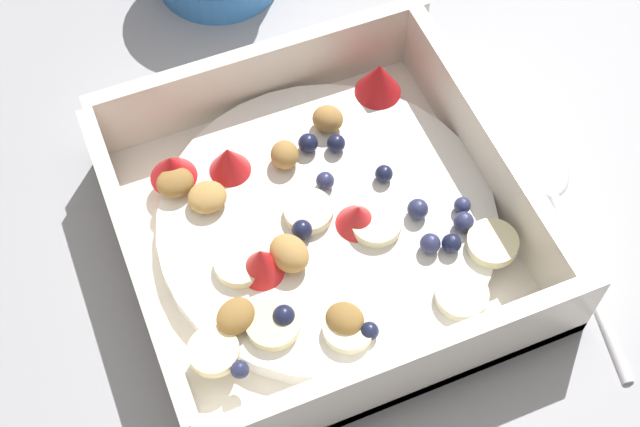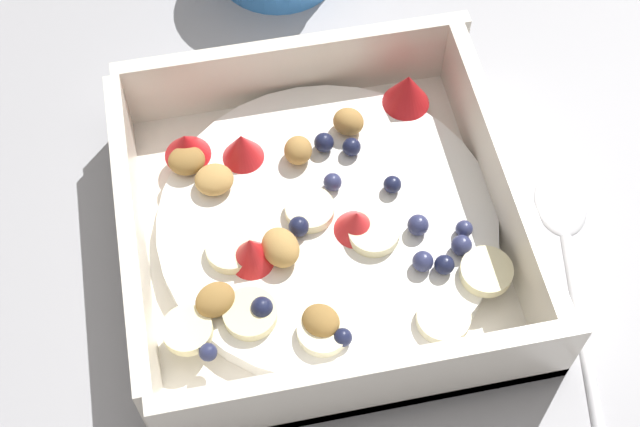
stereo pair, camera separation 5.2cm
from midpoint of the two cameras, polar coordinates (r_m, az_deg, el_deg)
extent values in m
plane|color=#9E9EA3|center=(0.55, -2.48, -1.25)|extent=(2.40, 2.40, 0.00)
cube|color=white|center=(0.54, -2.74, -1.61)|extent=(0.23, 0.23, 0.01)
cube|color=white|center=(0.48, 1.81, -10.59)|extent=(0.23, 0.01, 0.06)
cube|color=white|center=(0.58, -6.64, 8.16)|extent=(0.23, 0.01, 0.06)
cube|color=white|center=(0.52, -14.15, -4.12)|extent=(0.01, 0.21, 0.06)
cube|color=white|center=(0.55, 7.78, 3.38)|extent=(0.01, 0.21, 0.06)
cylinder|color=white|center=(0.53, -2.79, -0.97)|extent=(0.20, 0.20, 0.01)
cylinder|color=#F4EAB7|center=(0.52, 8.11, -2.12)|extent=(0.03, 0.03, 0.01)
cylinder|color=#F4EAB7|center=(0.52, 0.74, -0.85)|extent=(0.04, 0.04, 0.01)
cylinder|color=#F4EAB7|center=(0.52, -3.46, -0.35)|extent=(0.04, 0.04, 0.01)
cylinder|color=#F4EAB7|center=(0.51, -8.03, -3.42)|extent=(0.03, 0.03, 0.01)
cylinder|color=#F7EFC6|center=(0.49, -1.23, -7.56)|extent=(0.04, 0.04, 0.01)
cylinder|color=beige|center=(0.49, -9.83, -8.90)|extent=(0.04, 0.04, 0.01)
cylinder|color=#F7EFC6|center=(0.50, 6.07, -5.44)|extent=(0.04, 0.04, 0.01)
cylinder|color=beige|center=(0.49, -6.06, -7.26)|extent=(0.04, 0.04, 0.01)
cone|color=red|center=(0.52, -0.44, -0.36)|extent=(0.03, 0.03, 0.02)
cone|color=red|center=(0.54, -8.57, 3.18)|extent=(0.04, 0.04, 0.02)
cone|color=red|center=(0.50, -6.73, -3.28)|extent=(0.04, 0.04, 0.02)
cone|color=red|center=(0.54, -12.12, 2.66)|extent=(0.03, 0.03, 0.02)
cone|color=red|center=(0.57, 1.14, 8.36)|extent=(0.04, 0.04, 0.03)
sphere|color=navy|center=(0.53, 6.28, 0.29)|extent=(0.01, 0.01, 0.01)
sphere|color=#191E3D|center=(0.49, -5.36, -6.76)|extent=(0.01, 0.01, 0.01)
sphere|color=#191E3D|center=(0.51, 5.51, -2.14)|extent=(0.01, 0.01, 0.01)
sphere|color=#23284C|center=(0.48, -8.24, -10.06)|extent=(0.01, 0.01, 0.01)
sphere|color=navy|center=(0.51, 4.15, -2.16)|extent=(0.01, 0.01, 0.01)
sphere|color=#191E3D|center=(0.54, 1.33, 2.33)|extent=(0.01, 0.01, 0.01)
sphere|color=navy|center=(0.52, 6.32, -0.76)|extent=(0.01, 0.01, 0.01)
sphere|color=#191E3D|center=(0.49, 0.09, -7.75)|extent=(0.01, 0.01, 0.01)
sphere|color=#191E3D|center=(0.55, -1.68, 4.28)|extent=(0.01, 0.01, 0.01)
sphere|color=#191E3D|center=(0.52, -4.03, -1.28)|extent=(0.01, 0.01, 0.01)
sphere|color=navy|center=(0.53, -2.45, 1.87)|extent=(0.01, 0.01, 0.01)
sphere|color=navy|center=(0.52, 3.42, 0.05)|extent=(0.01, 0.01, 0.01)
sphere|color=#191E3D|center=(0.55, -3.48, 4.28)|extent=(0.01, 0.01, 0.01)
ellipsoid|color=#AD7F42|center=(0.56, -2.18, 5.83)|extent=(0.03, 0.03, 0.02)
ellipsoid|color=tan|center=(0.53, -9.96, 0.81)|extent=(0.02, 0.02, 0.01)
ellipsoid|color=olive|center=(0.49, -1.47, -6.96)|extent=(0.03, 0.03, 0.01)
ellipsoid|color=olive|center=(0.54, -11.92, 1.73)|extent=(0.02, 0.02, 0.01)
ellipsoid|color=olive|center=(0.49, -8.42, -6.74)|extent=(0.03, 0.03, 0.01)
ellipsoid|color=tan|center=(0.50, -4.91, -2.79)|extent=(0.03, 0.03, 0.02)
ellipsoid|color=#AD7F42|center=(0.54, -5.01, 3.53)|extent=(0.02, 0.02, 0.02)
ellipsoid|color=silver|center=(0.58, 11.59, 2.97)|extent=(0.04, 0.05, 0.01)
cylinder|color=silver|center=(0.54, 14.24, -4.50)|extent=(0.03, 0.12, 0.01)
camera|label=1|loc=(0.03, -92.87, -4.65)|focal=50.35mm
camera|label=2|loc=(0.03, 87.13, 4.65)|focal=50.35mm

